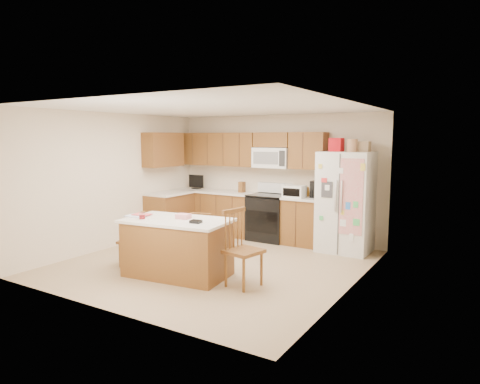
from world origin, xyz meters
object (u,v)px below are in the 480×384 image
Objects in this scene: windsor_chair_left at (133,240)px; windsor_chair_right at (242,250)px; refrigerator at (346,201)px; stove at (269,217)px; windsor_chair_back at (204,239)px; island at (178,247)px.

windsor_chair_left is 1.99m from windsor_chair_right.
refrigerator is 2.65m from windsor_chair_right.
stove is 1.32× the size of windsor_chair_back.
refrigerator is 3.75m from windsor_chair_left.
windsor_chair_left is (-2.62, -2.63, -0.51)m from refrigerator.
stove is 1.63m from refrigerator.
island is at bearing -1.26° from windsor_chair_left.
windsor_chair_right reaches higher than island.
stove is 1.06× the size of windsor_chair_right.
island is 1.95× the size of windsor_chair_back.
island is at bearing -88.22° from windsor_chair_back.
stove is 2.76m from windsor_chair_right.
island is 0.94m from windsor_chair_left.
island is (-0.12, -2.72, -0.04)m from stove.
island is 1.06m from windsor_chair_right.
stove is 2.72m from island.
windsor_chair_back is (0.91, 0.68, -0.00)m from windsor_chair_left.
island is (-1.69, -2.65, -0.49)m from refrigerator.
refrigerator is 3.18m from island.
windsor_chair_left is at bearing -111.34° from stove.
refrigerator reaches higher than island.
stove is at bearing 109.75° from windsor_chair_right.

